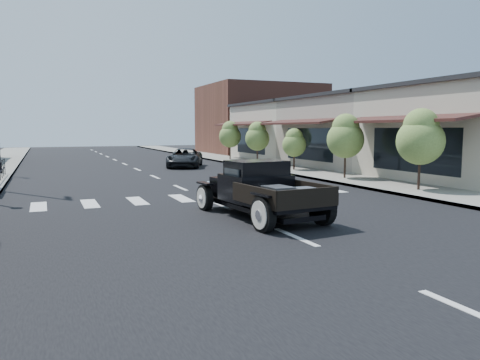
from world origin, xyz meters
name	(u,v)px	position (x,y,z in m)	size (l,w,h in m)	color
ground	(245,216)	(0.00, 0.00, 0.00)	(120.00, 120.00, 0.00)	black
road	(144,172)	(0.00, 15.00, 0.01)	(14.00, 80.00, 0.02)	black
road_markings	(164,181)	(0.00, 10.00, 0.00)	(12.00, 60.00, 0.06)	silver
sidewalk_right	(273,167)	(8.50, 15.00, 0.07)	(3.00, 80.00, 0.15)	gray
storefront_mid	(374,133)	(15.00, 13.00, 2.25)	(10.00, 9.00, 4.50)	#A99C8D
storefront_far	(305,133)	(15.00, 22.00, 2.25)	(10.00, 9.00, 4.50)	beige
far_building_right	(260,120)	(15.50, 32.00, 3.50)	(11.00, 10.00, 7.00)	brown
small_tree_a	(420,151)	(8.30, 1.81, 1.69)	(1.85, 1.85, 3.09)	olive
small_tree_b	(345,147)	(8.30, 6.76, 1.66)	(1.82, 1.82, 3.03)	olive
small_tree_c	(294,150)	(8.30, 11.85, 1.33)	(1.41, 1.41, 2.35)	olive
small_tree_d	(257,143)	(8.30, 17.03, 1.55)	(1.68, 1.68, 2.80)	olive
small_tree_e	(230,141)	(8.30, 22.17, 1.61)	(1.75, 1.75, 2.92)	olive
hotrod_pickup	(260,189)	(0.29, -0.46, 0.84)	(2.26, 4.85, 1.68)	black
second_car	(185,158)	(3.27, 17.64, 0.62)	(2.06, 4.47, 1.24)	black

